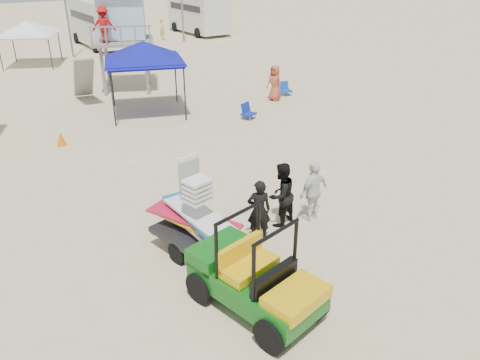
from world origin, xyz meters
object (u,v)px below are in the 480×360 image
utility_cart (256,272)px  man_left (259,210)px  lifeguard_tower (119,21)px  surf_trailer (196,220)px  canopy_blue (143,45)px

utility_cart → man_left: bearing=53.2°
utility_cart → lifeguard_tower: bearing=77.0°
man_left → lifeguard_tower: 15.44m
surf_trailer → lifeguard_tower: size_ratio=0.58×
utility_cart → man_left: 2.54m
man_left → lifeguard_tower: bearing=-71.0°
man_left → lifeguard_tower: (2.40, 15.03, 2.55)m
man_left → surf_trailer: bearing=16.9°
lifeguard_tower → utility_cart: bearing=-103.0°
surf_trailer → utility_cart: bearing=-90.1°
surf_trailer → canopy_blue: (3.29, 10.42, 2.03)m
utility_cart → surf_trailer: size_ratio=1.07×
utility_cart → canopy_blue: size_ratio=0.73×
man_left → canopy_blue: (1.77, 10.72, 2.11)m
utility_cart → surf_trailer: surf_trailer is taller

